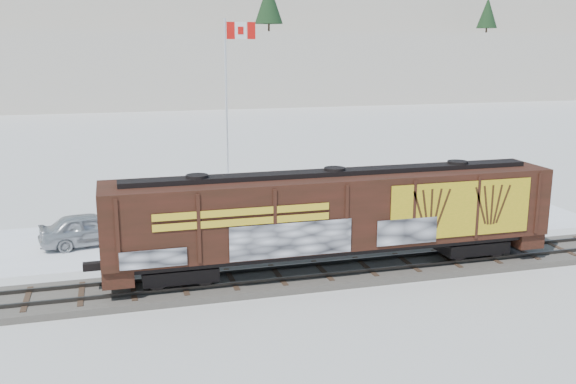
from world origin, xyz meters
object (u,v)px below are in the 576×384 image
object	(u,v)px
car_silver	(90,229)
car_white	(201,227)
hopper_railcar	(334,213)
flagpole	(229,139)
car_dark	(401,208)

from	to	relation	value
car_silver	car_white	xyz separation A→B (m)	(5.45, -0.86, -0.12)
car_white	hopper_railcar	bearing A→B (deg)	-151.54
flagpole	car_silver	bearing A→B (deg)	-143.54
car_white	car_dark	distance (m)	11.67
hopper_railcar	flagpole	xyz separation A→B (m)	(-2.02, 13.56, 1.37)
hopper_railcar	car_white	xyz separation A→B (m)	(-4.84, 6.59, -2.09)
car_white	car_dark	xyz separation A→B (m)	(11.64, 0.92, 0.03)
hopper_railcar	car_silver	world-z (taller)	hopper_railcar
flagpole	car_dark	xyz separation A→B (m)	(8.81, -6.05, -3.44)
hopper_railcar	car_white	size ratio (longest dim) A/B	4.51
car_silver	car_dark	distance (m)	17.09
flagpole	car_white	size ratio (longest dim) A/B	2.66
car_dark	flagpole	bearing A→B (deg)	46.57
hopper_railcar	flagpole	size ratio (longest dim) A/B	1.70
car_dark	car_white	bearing A→B (deg)	85.56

